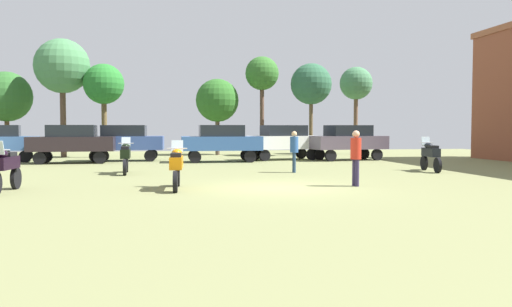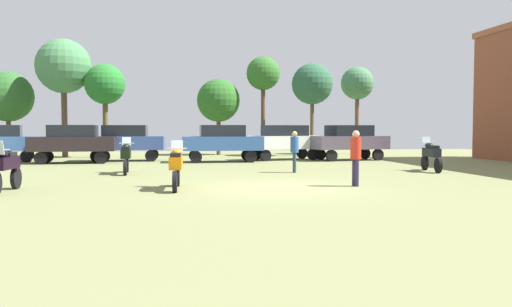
# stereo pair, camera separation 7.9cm
# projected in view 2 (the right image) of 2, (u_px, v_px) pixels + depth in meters

# --- Properties ---
(ground_plane) EXTENTS (44.00, 52.00, 0.02)m
(ground_plane) POSITION_uv_depth(u_px,v_px,m) (279.00, 188.00, 15.86)
(ground_plane) COLOR olive
(motorcycle_1) EXTENTS (0.62, 2.21, 1.50)m
(motorcycle_1) POSITION_uv_depth(u_px,v_px,m) (6.00, 167.00, 14.73)
(motorcycle_1) COLOR black
(motorcycle_1) RESTS_ON ground
(motorcycle_2) EXTENTS (0.62, 2.16, 1.47)m
(motorcycle_2) POSITION_uv_depth(u_px,v_px,m) (126.00, 156.00, 20.70)
(motorcycle_2) COLOR black
(motorcycle_2) RESTS_ON ground
(motorcycle_6) EXTENTS (0.63, 2.13, 1.47)m
(motorcycle_6) POSITION_uv_depth(u_px,v_px,m) (431.00, 155.00, 21.77)
(motorcycle_6) COLOR black
(motorcycle_6) RESTS_ON ground
(motorcycle_7) EXTENTS (0.62, 2.26, 1.46)m
(motorcycle_7) POSITION_uv_depth(u_px,v_px,m) (176.00, 165.00, 15.48)
(motorcycle_7) COLOR black
(motorcycle_7) RESTS_ON ground
(car_1) EXTENTS (4.53, 2.46, 2.00)m
(car_1) POSITION_uv_depth(u_px,v_px,m) (349.00, 140.00, 29.30)
(car_1) COLOR black
(car_1) RESTS_ON ground
(car_2) EXTENTS (4.31, 1.82, 2.00)m
(car_2) POSITION_uv_depth(u_px,v_px,m) (222.00, 140.00, 27.78)
(car_2) COLOR black
(car_2) RESTS_ON ground
(car_4) EXTENTS (4.56, 2.58, 2.00)m
(car_4) POSITION_uv_depth(u_px,v_px,m) (284.00, 140.00, 29.63)
(car_4) COLOR black
(car_4) RESTS_ON ground
(car_5) EXTENTS (4.33, 1.87, 2.00)m
(car_5) POSITION_uv_depth(u_px,v_px,m) (73.00, 141.00, 26.83)
(car_5) COLOR black
(car_5) RESTS_ON ground
(car_6) EXTENTS (4.36, 1.95, 2.00)m
(car_6) POSITION_uv_depth(u_px,v_px,m) (125.00, 140.00, 28.68)
(car_6) COLOR black
(car_6) RESTS_ON ground
(person_1) EXTENTS (0.38, 0.38, 1.77)m
(person_1) POSITION_uv_depth(u_px,v_px,m) (356.00, 154.00, 16.22)
(person_1) COLOR #2B2443
(person_1) RESTS_ON ground
(person_2) EXTENTS (0.42, 0.42, 1.71)m
(person_2) POSITION_uv_depth(u_px,v_px,m) (295.00, 148.00, 21.21)
(person_2) COLOR #213750
(person_2) RESTS_ON ground
(tree_1) EXTENTS (2.71, 2.71, 6.10)m
(tree_1) POSITION_uv_depth(u_px,v_px,m) (312.00, 84.00, 33.86)
(tree_1) COLOR brown
(tree_1) RESTS_ON ground
(tree_2) EXTENTS (2.92, 2.92, 5.17)m
(tree_2) POSITION_uv_depth(u_px,v_px,m) (218.00, 101.00, 34.87)
(tree_2) COLOR brown
(tree_2) RESTS_ON ground
(tree_3) EXTENTS (3.17, 3.17, 5.41)m
(tree_3) POSITION_uv_depth(u_px,v_px,m) (8.00, 97.00, 32.53)
(tree_3) COLOR brown
(tree_3) RESTS_ON ground
(tree_4) EXTENTS (2.50, 2.50, 5.82)m
(tree_4) POSITION_uv_depth(u_px,v_px,m) (105.00, 85.00, 31.83)
(tree_4) COLOR brown
(tree_4) RESTS_ON ground
(tree_5) EXTENTS (3.39, 3.39, 7.40)m
(tree_5) POSITION_uv_depth(u_px,v_px,m) (64.00, 67.00, 32.04)
(tree_5) COLOR brown
(tree_5) RESTS_ON ground
(tree_7) EXTENTS (2.30, 2.30, 6.73)m
(tree_7) POSITION_uv_depth(u_px,v_px,m) (263.00, 75.00, 35.11)
(tree_7) COLOR brown
(tree_7) RESTS_ON ground
(tree_9) EXTENTS (2.29, 2.29, 6.12)m
(tree_9) POSITION_uv_depth(u_px,v_px,m) (357.00, 84.00, 35.97)
(tree_9) COLOR brown
(tree_9) RESTS_ON ground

